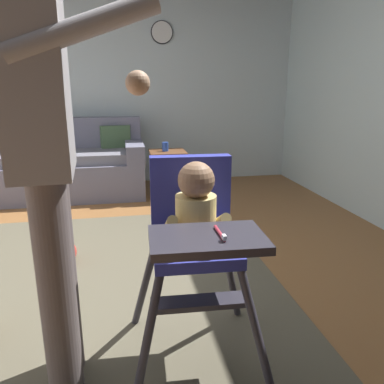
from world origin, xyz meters
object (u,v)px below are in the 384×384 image
Objects in this scene: adult_standing at (46,155)px; toy_ball at (65,252)px; couch at (56,167)px; sippy_cup at (165,147)px; side_table at (168,163)px; high_chair at (195,226)px; wall_clock at (162,32)px.

adult_standing is 10.13× the size of toy_ball.
couch is 20.04× the size of sippy_cup.
sippy_cup is at bearing 180.00° from side_table.
high_chair is at bearing -93.97° from sippy_cup.
couch is 3.85× the size of side_table.
adult_standing is (0.48, -2.99, 0.64)m from couch.
adult_standing is at bearing -105.43° from sippy_cup.
side_table is (1.25, -0.30, 0.05)m from couch.
high_chair is 3.40× the size of wall_clock.
high_chair is 9.26× the size of sippy_cup.
toy_ball is at bearing -120.08° from sippy_cup.
high_chair is at bearing 19.49° from couch.
side_table is at bearing 76.75° from couch.
couch is 3.10m from adult_standing.
sippy_cup is at bearing 178.78° from high_chair.
couch reaches higher than sippy_cup.
adult_standing is at bearing 9.21° from couch.
high_chair is at bearing 0.04° from adult_standing.
side_table is at bearing 59.28° from toy_ball.
sippy_cup is 1.50m from wall_clock.
couch is at bearing 99.78° from toy_ball.
high_chair is at bearing -94.47° from side_table.
couch is 1.29m from sippy_cup.
couch is 1.18× the size of adult_standing.
side_table reaches higher than toy_ball.
side_table is (0.93, 1.57, 0.30)m from toy_ball.
toy_ball is (-0.72, 1.09, -0.55)m from high_chair.
couch is at bearing 95.18° from adult_standing.
adult_standing is 2.86m from side_table.
wall_clock is at bearing 67.23° from toy_ball.
adult_standing is 1.44m from toy_ball.
toy_ball is at bearing 94.24° from adult_standing.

